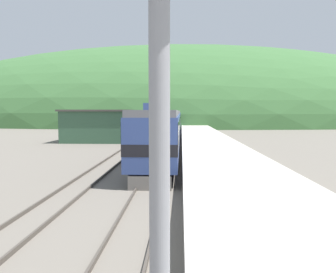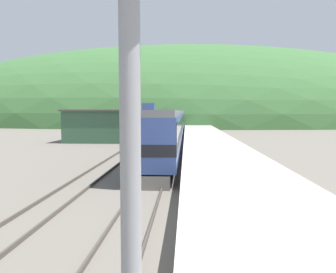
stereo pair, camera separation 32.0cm
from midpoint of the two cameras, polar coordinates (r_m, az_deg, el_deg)
name	(u,v)px [view 1 (the left image)]	position (r m, az deg, el deg)	size (l,w,h in m)	color
track_main	(173,131)	(68.19, 0.79, 0.99)	(1.52, 180.00, 0.16)	#4C443D
track_siding	(154,131)	(68.41, -2.55, 1.00)	(1.52, 180.00, 0.16)	#4C443D
platform	(202,136)	(48.26, 5.69, 0.06)	(5.84, 140.00, 1.04)	#BCB5A5
distant_hills	(177,123)	(118.47, 1.44, 2.41)	(203.75, 91.69, 52.93)	#3D6B38
station_shed	(96,126)	(45.18, -12.55, 1.83)	(9.12, 5.40, 4.38)	#385B42
express_train_lead_car	(161,134)	(26.40, -1.63, 0.40)	(3.00, 19.37, 4.60)	black
carriage_second	(170,124)	(47.96, 0.15, 2.20)	(2.99, 21.63, 4.24)	black
carriage_third	(174,120)	(70.45, 0.84, 2.91)	(2.99, 21.63, 4.24)	black
signal_mast_main	(159,6)	(3.20, -4.66, 21.76)	(2.20, 0.42, 7.81)	gray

